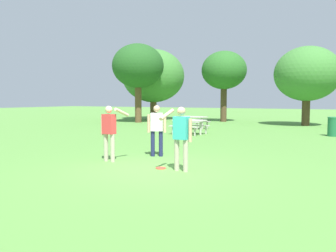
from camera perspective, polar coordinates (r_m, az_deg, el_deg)
name	(u,v)px	position (r m, az deg, el deg)	size (l,w,h in m)	color
ground_plane	(156,170)	(8.80, -1.97, -7.49)	(120.00, 120.00, 0.00)	#568E3D
person_thrower	(181,134)	(8.51, 2.21, -1.34)	(0.66, 0.67, 1.64)	#B7AD93
person_catcher	(109,129)	(10.02, -9.91, -0.51)	(0.66, 0.67, 1.64)	#B7AD93
person_bystander	(157,127)	(10.78, -1.92, -0.20)	(0.56, 0.36, 1.64)	#1E234C
frisbee	(161,168)	(8.99, -1.23, -7.13)	(0.28, 0.28, 0.03)	#E04733
picnic_table_near	(189,124)	(17.64, 3.64, 0.41)	(1.86, 1.61, 0.77)	beige
picnic_table_far	(193,120)	(21.01, 4.29, 1.08)	(1.93, 1.70, 0.77)	#B2ADA3
trash_can_beside_table	(334,127)	(18.56, 26.25, -0.09)	(0.59, 0.59, 0.96)	#1E663D
tree_tall_left	(153,76)	(30.65, -2.51, 8.44)	(5.58, 5.58, 6.30)	brown
tree_broad_center	(138,66)	(26.83, -5.11, 10.02)	(4.04, 4.04, 6.16)	brown
tree_far_right	(224,71)	(27.97, 9.47, 9.21)	(3.63, 3.63, 5.73)	#4C3823
tree_slender_mid	(307,74)	(25.20, 22.49, 8.13)	(4.40, 4.40, 5.45)	#4C3823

